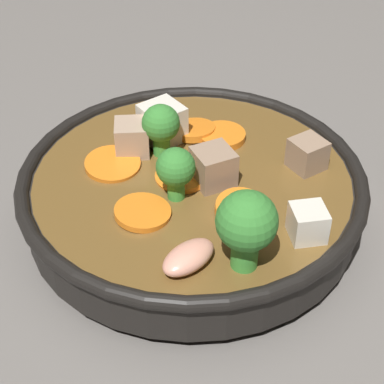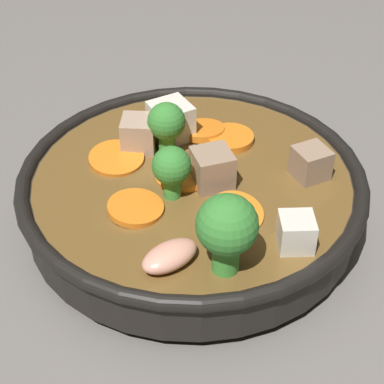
{
  "view_description": "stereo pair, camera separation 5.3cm",
  "coord_description": "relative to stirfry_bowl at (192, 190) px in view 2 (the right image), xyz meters",
  "views": [
    {
      "loc": [
        0.42,
        0.01,
        0.37
      ],
      "look_at": [
        0.0,
        0.0,
        0.03
      ],
      "focal_mm": 60.0,
      "sensor_mm": 36.0,
      "label": 1
    },
    {
      "loc": [
        0.41,
        0.06,
        0.37
      ],
      "look_at": [
        0.0,
        0.0,
        0.03
      ],
      "focal_mm": 60.0,
      "sensor_mm": 36.0,
      "label": 2
    }
  ],
  "objects": [
    {
      "name": "ground_plane",
      "position": [
        -0.0,
        -0.0,
        -0.04
      ],
      "size": [
        3.0,
        3.0,
        0.0
      ],
      "primitive_type": "plane",
      "color": "slate"
    },
    {
      "name": "stirfry_bowl",
      "position": [
        0.0,
        0.0,
        0.0
      ],
      "size": [
        0.29,
        0.29,
        0.11
      ],
      "color": "black",
      "rests_on": "ground_plane"
    }
  ]
}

